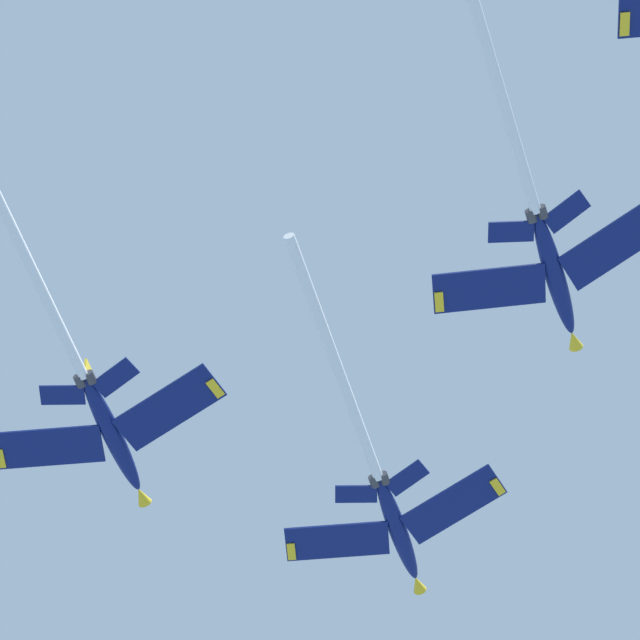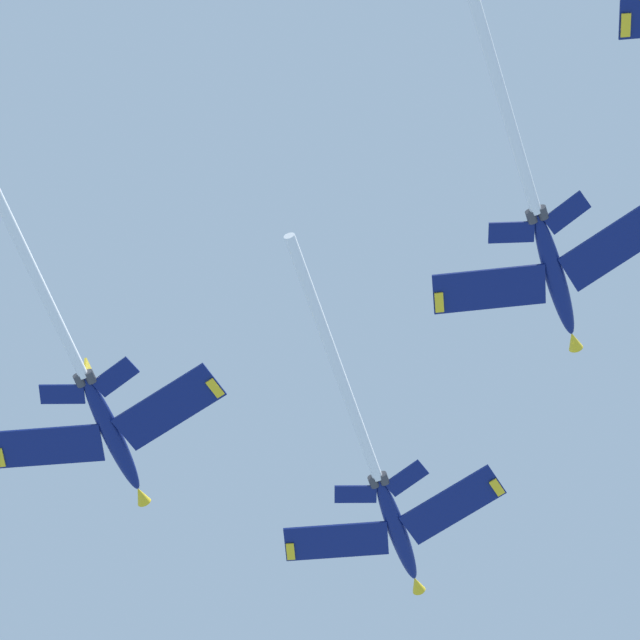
% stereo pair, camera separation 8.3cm
% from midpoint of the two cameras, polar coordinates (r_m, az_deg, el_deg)
% --- Properties ---
extents(jet_lead, '(35.36, 19.54, 13.52)m').
position_cam_midpoint_polar(jet_lead, '(124.07, 2.34, -6.41)').
color(jet_lead, navy).
extents(jet_left_wing, '(38.25, 19.55, 13.84)m').
position_cam_midpoint_polar(jet_left_wing, '(117.68, -9.26, -2.26)').
color(jet_left_wing, navy).
extents(jet_right_wing, '(41.15, 19.62, 15.69)m').
position_cam_midpoint_polar(jet_right_wing, '(113.36, 8.31, 4.82)').
color(jet_right_wing, navy).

